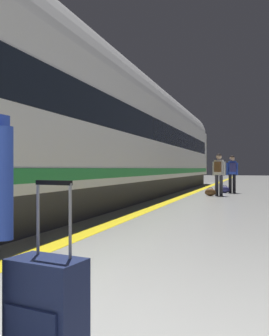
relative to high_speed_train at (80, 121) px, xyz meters
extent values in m
cube|color=yellow|center=(2.08, 0.60, -2.50)|extent=(0.36, 80.00, 0.01)
cube|color=slate|center=(1.77, 0.60, -2.50)|extent=(0.59, 80.00, 0.01)
cube|color=#38383D|center=(0.00, 0.49, -2.16)|extent=(2.67, 32.02, 0.70)
cube|color=white|center=(0.00, 0.49, -0.36)|extent=(2.90, 33.35, 2.90)
cylinder|color=white|center=(0.00, 0.49, 1.04)|extent=(2.84, 32.68, 2.84)
cube|color=black|center=(0.00, 0.49, -0.01)|extent=(2.93, 31.35, 0.80)
cube|color=#268C3F|center=(0.00, 0.49, -1.51)|extent=(2.94, 32.68, 0.24)
cube|color=gray|center=(-1.46, 5.50, -0.61)|extent=(0.02, 0.90, 2.00)
cylinder|color=blue|center=(3.71, -8.16, -1.46)|extent=(0.09, 0.09, 0.54)
cube|color=#19234C|center=(3.85, -8.01, -2.14)|extent=(0.41, 0.27, 0.60)
cylinder|color=gray|center=(3.96, -7.97, -1.65)|extent=(0.02, 0.02, 0.38)
cylinder|color=gray|center=(3.75, -7.94, -1.65)|extent=(0.02, 0.02, 0.38)
cube|color=black|center=(3.86, -7.96, -1.46)|extent=(0.22, 0.06, 0.02)
cylinder|color=#383842|center=(3.32, 5.66, -2.08)|extent=(0.14, 0.14, 0.85)
cylinder|color=#383842|center=(3.50, 5.62, -2.08)|extent=(0.14, 0.14, 0.85)
cube|color=silver|center=(3.41, 5.64, -1.35)|extent=(0.38, 0.28, 0.61)
cylinder|color=silver|center=(3.20, 5.70, -1.40)|extent=(0.09, 0.09, 0.57)
cylinder|color=silver|center=(3.63, 5.60, -1.40)|extent=(0.09, 0.09, 0.57)
sphere|color=beige|center=(3.41, 5.64, -0.92)|extent=(0.22, 0.22, 0.22)
sphere|color=black|center=(3.41, 5.64, -0.89)|extent=(0.20, 0.20, 0.20)
cube|color=brown|center=(3.38, 5.49, -1.33)|extent=(0.29, 0.20, 0.40)
ellipsoid|color=brown|center=(3.09, 5.40, -2.36)|extent=(0.44, 0.26, 0.30)
torus|color=brown|center=(3.09, 5.40, -2.26)|extent=(0.22, 0.02, 0.22)
cylinder|color=black|center=(3.73, 7.51, -2.09)|extent=(0.14, 0.14, 0.84)
cylinder|color=black|center=(3.91, 7.56, -2.09)|extent=(0.14, 0.14, 0.84)
cube|color=blue|center=(3.82, 7.54, -1.36)|extent=(0.38, 0.28, 0.60)
cylinder|color=blue|center=(3.60, 7.49, -1.41)|extent=(0.09, 0.09, 0.56)
cylinder|color=blue|center=(4.03, 7.61, -1.41)|extent=(0.09, 0.09, 0.56)
sphere|color=tan|center=(3.82, 7.54, -0.93)|extent=(0.22, 0.22, 0.22)
sphere|color=black|center=(3.82, 7.54, -0.91)|extent=(0.20, 0.20, 0.20)
cube|color=navy|center=(3.86, 7.39, -1.34)|extent=(0.29, 0.21, 0.40)
ellipsoid|color=navy|center=(3.50, 7.42, -2.36)|extent=(0.44, 0.26, 0.30)
torus|color=navy|center=(3.50, 7.42, -2.26)|extent=(0.22, 0.02, 0.22)
camera|label=1|loc=(4.85, -9.62, -1.39)|focal=39.23mm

